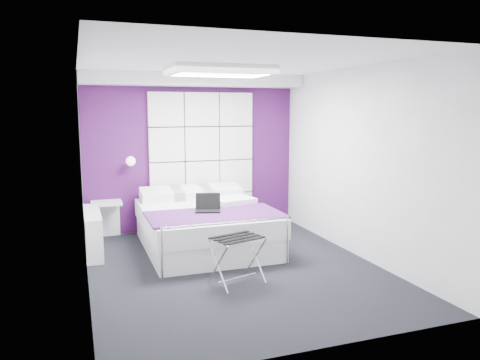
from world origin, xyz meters
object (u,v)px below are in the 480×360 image
Objects in this scene: wall_lamp at (130,161)px; nightstand at (106,203)px; radiator at (93,232)px; luggage_rack at (237,260)px; bed at (204,225)px; laptop at (207,207)px.

nightstand is at bearing -174.29° from wall_lamp.
radiator is at bearing -130.10° from wall_lamp.
radiator reaches higher than luggage_rack.
bed is at bearing 72.88° from luggage_rack.
wall_lamp is at bearing 132.55° from bed.
nightstand is (-1.33, 0.98, 0.24)m from bed.
laptop reaches higher than luggage_rack.
bed is 6.36× the size of laptop.
radiator is 0.81m from nightstand.
wall_lamp is 1.64m from bed.
bed reaches higher than luggage_rack.
nightstand is at bearing 101.14° from luggage_rack.
luggage_rack is at bearing -70.46° from wall_lamp.
luggage_rack is at bearing -71.47° from laptop.
radiator is at bearing 114.38° from luggage_rack.
bed is 1.67m from nightstand.
bed is 0.50m from laptop.
laptop is (0.88, -1.36, -0.54)m from wall_lamp.
wall_lamp is 0.12× the size of radiator.
luggage_rack is (0.91, -2.56, -0.94)m from wall_lamp.
radiator is 1.68m from laptop.
laptop is (-0.03, 1.20, 0.40)m from luggage_rack.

